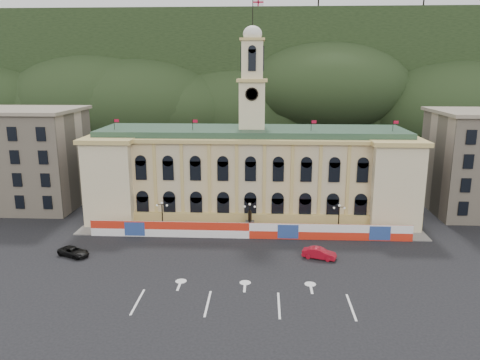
# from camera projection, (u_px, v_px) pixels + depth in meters

# --- Properties ---
(ground) EXTENTS (260.00, 260.00, 0.00)m
(ground) POSITION_uv_depth(u_px,v_px,m) (245.00, 281.00, 58.22)
(ground) COLOR black
(ground) RESTS_ON ground
(lane_markings) EXTENTS (26.00, 10.00, 0.02)m
(lane_markings) POSITION_uv_depth(u_px,v_px,m) (244.00, 300.00, 53.36)
(lane_markings) COLOR white
(lane_markings) RESTS_ON ground
(hill_ridge) EXTENTS (230.00, 80.00, 64.00)m
(hill_ridge) POSITION_uv_depth(u_px,v_px,m) (259.00, 86.00, 172.20)
(hill_ridge) COLOR black
(hill_ridge) RESTS_ON ground
(city_hall) EXTENTS (56.20, 17.60, 37.10)m
(city_hall) POSITION_uv_depth(u_px,v_px,m) (252.00, 172.00, 83.24)
(city_hall) COLOR #C7B68F
(city_hall) RESTS_ON ground
(side_building_left) EXTENTS (21.00, 17.00, 18.60)m
(side_building_left) POSITION_uv_depth(u_px,v_px,m) (25.00, 158.00, 88.24)
(side_building_left) COLOR #BFAD93
(side_building_left) RESTS_ON ground
(hoarding_fence) EXTENTS (50.00, 0.44, 2.50)m
(hoarding_fence) POSITION_uv_depth(u_px,v_px,m) (250.00, 231.00, 72.56)
(hoarding_fence) COLOR red
(hoarding_fence) RESTS_ON ground
(pavement) EXTENTS (56.00, 5.50, 0.16)m
(pavement) POSITION_uv_depth(u_px,v_px,m) (250.00, 232.00, 75.44)
(pavement) COLOR slate
(pavement) RESTS_ON ground
(statue) EXTENTS (1.40, 1.40, 3.72)m
(statue) POSITION_uv_depth(u_px,v_px,m) (250.00, 225.00, 75.43)
(statue) COLOR #595651
(statue) RESTS_ON ground
(lamp_left) EXTENTS (1.96, 0.44, 5.15)m
(lamp_left) POSITION_uv_depth(u_px,v_px,m) (162.00, 214.00, 74.72)
(lamp_left) COLOR black
(lamp_left) RESTS_ON ground
(lamp_center) EXTENTS (1.96, 0.44, 5.15)m
(lamp_center) POSITION_uv_depth(u_px,v_px,m) (250.00, 216.00, 74.02)
(lamp_center) COLOR black
(lamp_center) RESTS_ON ground
(lamp_right) EXTENTS (1.96, 0.44, 5.15)m
(lamp_right) POSITION_uv_depth(u_px,v_px,m) (339.00, 217.00, 73.32)
(lamp_right) COLOR black
(lamp_right) RESTS_ON ground
(red_sedan) EXTENTS (4.29, 5.59, 1.54)m
(red_sedan) POSITION_uv_depth(u_px,v_px,m) (319.00, 253.00, 64.89)
(red_sedan) COLOR #A10B1B
(red_sedan) RESTS_ON ground
(black_suv) EXTENTS (5.70, 6.33, 1.31)m
(black_suv) POSITION_uv_depth(u_px,v_px,m) (74.00, 252.00, 65.75)
(black_suv) COLOR black
(black_suv) RESTS_ON ground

